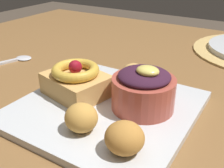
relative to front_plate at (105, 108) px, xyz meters
The scene contains 8 objects.
dining_table 0.12m from the front_plate, 88.72° to the left, with size 1.29×1.08×0.73m.
front_plate is the anchor object (origin of this frame).
cake_slice 0.07m from the front_plate, behind, with size 0.12×0.10×0.06m.
berry_ramekin 0.07m from the front_plate, 22.32° to the left, with size 0.10×0.10×0.07m.
fritter_front 0.08m from the front_plate, 82.50° to the right, with size 0.05×0.04×0.04m, color gold.
fritter_middle 0.12m from the front_plate, 45.44° to the right, with size 0.05×0.05×0.04m, color #BC7F38.
fritter_back 0.10m from the front_plate, 87.08° to the left, with size 0.04×0.04×0.04m, color tan.
spoon 0.31m from the front_plate, 167.49° to the left, with size 0.06×0.12×0.00m.
Camera 1 is at (0.20, -0.38, 0.96)m, focal length 42.99 mm.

